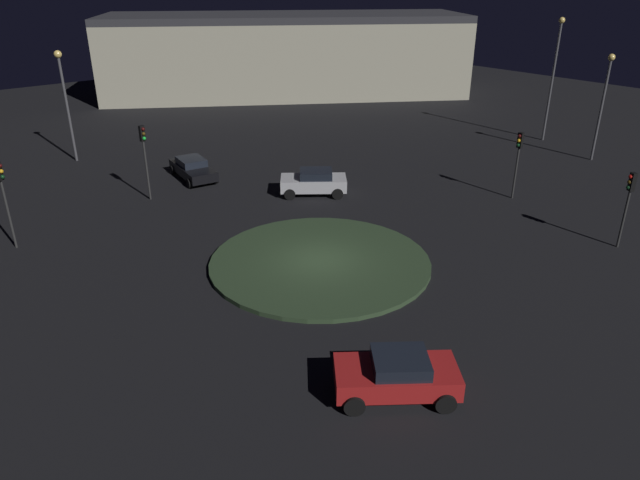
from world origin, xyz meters
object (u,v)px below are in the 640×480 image
traffic_light_north (144,148)px  traffic_light_east (518,152)px  store_building (285,55)px  car_red (397,375)px  traffic_light_southeast (629,195)px  car_black (193,168)px  car_silver (314,182)px  streetlamp_east (554,68)px  streetlamp_north (64,90)px  streetlamp_east_near (604,95)px  traffic_light_northwest (3,188)px

traffic_light_north → traffic_light_east: size_ratio=1.11×
traffic_light_east → store_building: store_building is taller
car_red → traffic_light_southeast: size_ratio=1.10×
traffic_light_north → car_black: bearing=104.8°
car_silver → streetlamp_east: 22.98m
streetlamp_east → traffic_light_north: bearing=166.2°
car_red → traffic_light_southeast: traffic_light_southeast is taller
streetlamp_north → car_silver: bearing=-61.5°
streetlamp_east_near → traffic_light_southeast: bearing=-148.0°
car_red → traffic_light_east: bearing=-119.1°
streetlamp_east → traffic_light_northwest: bearing=172.0°
car_red → traffic_light_southeast: 16.79m
car_silver → traffic_light_southeast: size_ratio=1.11×
traffic_light_northwest → streetlamp_east: size_ratio=0.47×
car_silver → store_building: size_ratio=0.11×
car_silver → streetlamp_east_near: 21.76m
traffic_light_southeast → streetlamp_east: (15.49, 13.56, 2.89)m
streetlamp_east → streetlamp_east_near: size_ratio=1.26×
traffic_light_northwest → streetlamp_north: 15.02m
car_silver → traffic_light_east: bearing=-4.9°
streetlamp_east → store_building: bearing=98.5°
car_red → streetlamp_east_near: streetlamp_east_near is taller
traffic_light_east → streetlamp_north: streetlamp_north is taller
streetlamp_north → streetlamp_east: 36.28m
car_black → car_silver: bearing=38.3°
car_black → traffic_light_northwest: (-11.96, -3.93, 2.44)m
streetlamp_north → traffic_light_northwest: bearing=-119.6°
traffic_light_northwest → traffic_light_north: traffic_light_north is taller
car_silver → traffic_light_north: bearing=-176.1°
streetlamp_east_near → store_building: 34.54m
car_red → traffic_light_east: (18.57, 8.11, 2.10)m
streetlamp_north → traffic_light_southeast: bearing=-63.7°
car_silver → store_building: bearing=94.5°
traffic_light_northwest → store_building: 41.72m
car_red → car_black: car_red is taller
traffic_light_southeast → traffic_light_east: 7.59m
traffic_light_southeast → store_building: 44.19m
traffic_light_east → streetlamp_east_near: streetlamp_east_near is taller
streetlamp_north → traffic_light_east: bearing=-54.3°
car_black → streetlamp_north: bearing=-144.9°
traffic_light_northwest → car_black: bearing=64.5°
traffic_light_northwest → traffic_light_southeast: (23.15, -19.00, -0.37)m
traffic_light_north → streetlamp_east_near: bearing=55.1°
traffic_light_north → streetlamp_north: size_ratio=0.58×
traffic_light_north → streetlamp_north: streetlamp_north is taller
car_black → traffic_light_northwest: bearing=-63.7°
traffic_light_north → streetlamp_east: streetlamp_east is taller
traffic_light_east → streetlamp_east_near: size_ratio=0.54×
car_red → store_building: 51.73m
traffic_light_northwest → streetlamp_east: streetlamp_east is taller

